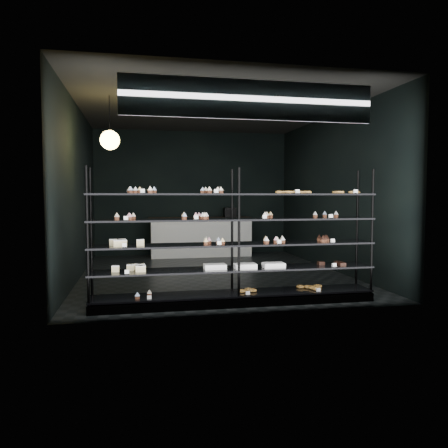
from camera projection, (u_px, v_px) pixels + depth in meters
name	position (u px, v px, depth m)	size (l,w,h in m)	color
room	(212.00, 192.00, 8.49)	(5.01, 6.01, 3.20)	black
display_shelf	(234.00, 260.00, 6.13)	(4.00, 0.50, 1.91)	black
signage	(251.00, 100.00, 5.55)	(3.30, 0.05, 0.50)	#0C143D
pendant_lamp	(110.00, 140.00, 7.21)	(0.32, 0.32, 0.89)	black
service_counter	(201.00, 236.00, 11.04)	(2.60, 0.65, 1.23)	white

